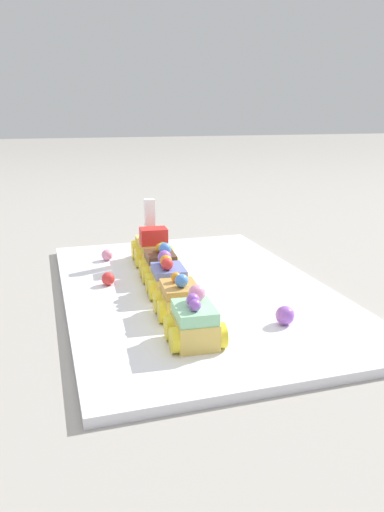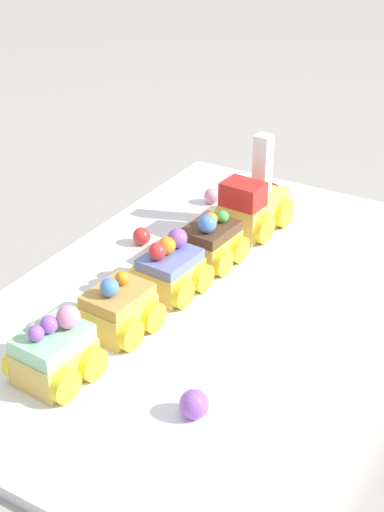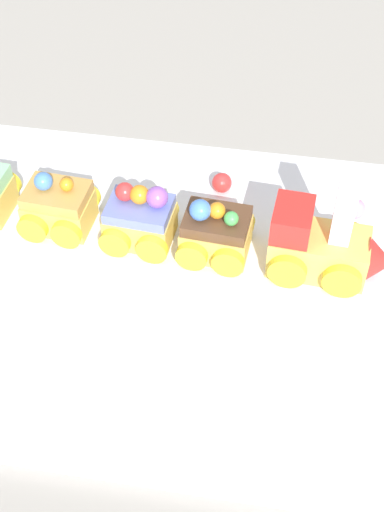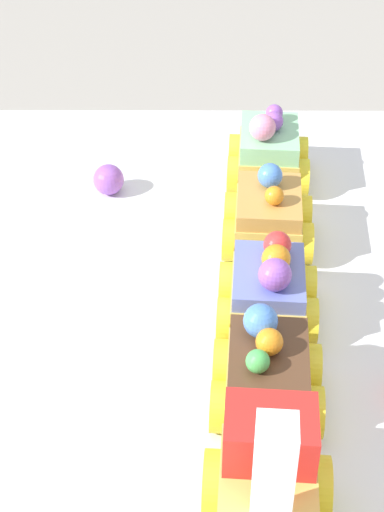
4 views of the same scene
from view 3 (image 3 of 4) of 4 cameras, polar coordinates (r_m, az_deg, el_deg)
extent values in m
plane|color=gray|center=(0.70, -3.44, -2.16)|extent=(10.00, 10.00, 0.00)
cube|color=white|center=(0.69, -3.47, -1.83)|extent=(0.62, 0.41, 0.01)
cube|color=#E0BC56|center=(0.69, 10.08, 0.33)|extent=(0.10, 0.06, 0.04)
cube|color=red|center=(0.66, 8.05, 2.88)|extent=(0.04, 0.05, 0.03)
cone|color=red|center=(0.69, 14.78, -0.41)|extent=(0.03, 0.05, 0.05)
cube|color=white|center=(0.67, 11.78, 1.91)|extent=(0.02, 0.02, 0.02)
cube|color=white|center=(0.65, 12.03, 3.06)|extent=(0.02, 0.02, 0.02)
cube|color=white|center=(0.64, 12.28, 4.25)|extent=(0.02, 0.02, 0.02)
cube|color=white|center=(0.63, 12.54, 5.50)|extent=(0.02, 0.02, 0.02)
cylinder|color=yellow|center=(0.67, 11.91, -1.99)|extent=(0.04, 0.01, 0.04)
cylinder|color=yellow|center=(0.71, 12.33, 1.48)|extent=(0.04, 0.01, 0.04)
cylinder|color=yellow|center=(0.67, 7.61, -1.26)|extent=(0.04, 0.01, 0.04)
cylinder|color=yellow|center=(0.71, 8.29, 2.17)|extent=(0.04, 0.01, 0.04)
cube|color=#E0BC56|center=(0.70, 1.94, 1.45)|extent=(0.07, 0.05, 0.03)
cube|color=brown|center=(0.68, 1.99, 2.80)|extent=(0.06, 0.05, 0.01)
sphere|color=#4C84E0|center=(0.67, 0.65, 3.70)|extent=(0.02, 0.02, 0.02)
sphere|color=orange|center=(0.67, 2.01, 3.66)|extent=(0.02, 0.02, 0.02)
sphere|color=#4CBC56|center=(0.67, 3.16, 3.01)|extent=(0.01, 0.01, 0.01)
cylinder|color=yellow|center=(0.68, 2.89, -0.55)|extent=(0.03, 0.01, 0.03)
cylinder|color=yellow|center=(0.72, 3.81, 2.73)|extent=(0.03, 0.01, 0.03)
cylinder|color=yellow|center=(0.68, -0.03, -0.04)|extent=(0.03, 0.01, 0.03)
cylinder|color=yellow|center=(0.72, 1.04, 3.20)|extent=(0.03, 0.01, 0.03)
cube|color=#E0BC56|center=(0.71, -4.15, 2.47)|extent=(0.07, 0.05, 0.03)
cube|color=#6B7AC6|center=(0.70, -4.24, 3.78)|extent=(0.06, 0.05, 0.01)
sphere|color=red|center=(0.69, -5.40, 5.14)|extent=(0.02, 0.02, 0.02)
sphere|color=orange|center=(0.69, -4.22, 4.92)|extent=(0.02, 0.02, 0.02)
sphere|color=#9956C6|center=(0.68, -3.04, 4.74)|extent=(0.02, 0.02, 0.02)
cylinder|color=yellow|center=(0.69, -3.40, 0.55)|extent=(0.03, 0.01, 0.03)
cylinder|color=yellow|center=(0.73, -2.16, 3.72)|extent=(0.03, 0.01, 0.03)
cylinder|color=yellow|center=(0.70, -6.20, 1.03)|extent=(0.03, 0.01, 0.03)
cylinder|color=yellow|center=(0.74, -4.84, 4.15)|extent=(0.03, 0.01, 0.03)
cube|color=#E0BC56|center=(0.74, -10.55, 3.52)|extent=(0.07, 0.05, 0.03)
cube|color=#CC9347|center=(0.72, -10.79, 4.84)|extent=(0.06, 0.05, 0.01)
sphere|color=#4C84E0|center=(0.72, -11.81, 5.87)|extent=(0.02, 0.02, 0.02)
sphere|color=orange|center=(0.71, -10.00, 5.66)|extent=(0.01, 0.01, 0.01)
cylinder|color=yellow|center=(0.71, -10.03, 1.69)|extent=(0.03, 0.01, 0.03)
cylinder|color=yellow|center=(0.75, -8.50, 4.72)|extent=(0.03, 0.01, 0.03)
cylinder|color=yellow|center=(0.72, -12.64, 2.14)|extent=(0.03, 0.01, 0.03)
cylinder|color=yellow|center=(0.76, -11.01, 5.10)|extent=(0.03, 0.01, 0.03)
cylinder|color=yellow|center=(0.78, -14.62, 5.63)|extent=(0.03, 0.01, 0.03)
sphere|color=pink|center=(0.75, 12.91, 3.72)|extent=(0.02, 0.02, 0.02)
sphere|color=red|center=(0.77, 2.40, 5.88)|extent=(0.02, 0.02, 0.02)
camera|label=1|loc=(1.10, -44.83, 22.39)|focal=35.00mm
camera|label=2|loc=(0.70, -68.95, 9.87)|focal=50.00mm
camera|label=4|loc=(0.55, 46.49, 22.19)|focal=60.00mm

